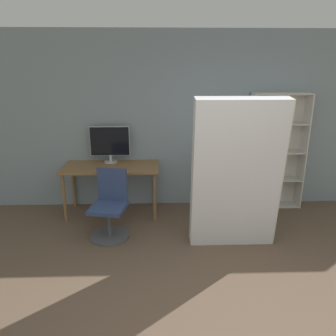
{
  "coord_description": "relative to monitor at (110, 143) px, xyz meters",
  "views": [
    {
      "loc": [
        -0.46,
        -1.91,
        2.18
      ],
      "look_at": [
        -0.34,
        1.7,
        1.05
      ],
      "focal_mm": 35.0,
      "sensor_mm": 36.0,
      "label": 1
    }
  ],
  "objects": [
    {
      "name": "wall_back",
      "position": [
        1.19,
        0.15,
        0.29
      ],
      "size": [
        8.0,
        0.06,
        2.7
      ],
      "color": "gray",
      "rests_on": "ground"
    },
    {
      "name": "monitor",
      "position": [
        0.0,
        0.0,
        0.0
      ],
      "size": [
        0.61,
        0.2,
        0.56
      ],
      "color": "#B7B7BC",
      "rests_on": "desk"
    },
    {
      "name": "mattress_near",
      "position": [
        1.67,
        -1.23,
        -0.13
      ],
      "size": [
        1.06,
        0.41,
        1.86
      ],
      "color": "silver",
      "rests_on": "ground"
    },
    {
      "name": "office_chair",
      "position": [
        0.09,
        -0.93,
        -0.71
      ],
      "size": [
        0.52,
        0.52,
        0.9
      ],
      "color": "#4C4C51",
      "rests_on": "ground"
    },
    {
      "name": "bookshelf",
      "position": [
        2.47,
        0.01,
        -0.2
      ],
      "size": [
        0.87,
        0.28,
        1.8
      ],
      "color": "beige",
      "rests_on": "ground"
    },
    {
      "name": "desk",
      "position": [
        0.03,
        -0.22,
        -0.4
      ],
      "size": [
        1.42,
        0.67,
        0.76
      ],
      "color": "brown",
      "rests_on": "ground"
    }
  ]
}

